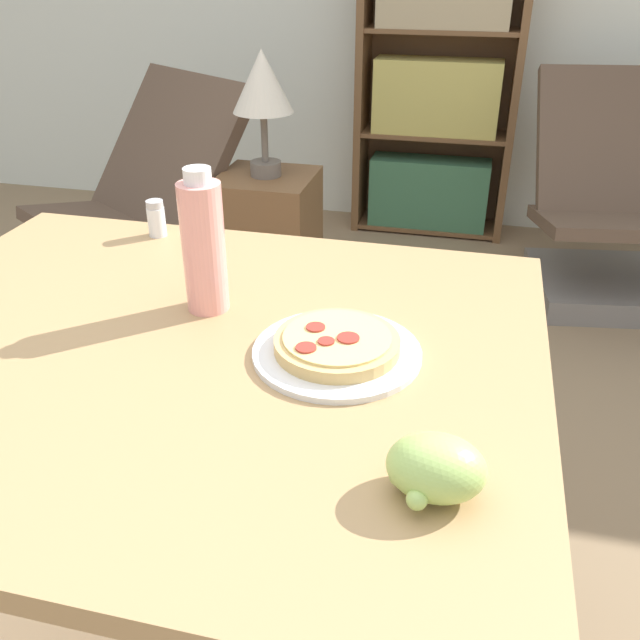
{
  "coord_description": "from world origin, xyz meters",
  "views": [
    {
      "loc": [
        0.41,
        -0.94,
        1.32
      ],
      "look_at": [
        0.2,
        -0.1,
        0.84
      ],
      "focal_mm": 38.0,
      "sensor_mm": 36.0,
      "label": 1
    }
  ],
  "objects_px": {
    "salt_shaker": "(156,219)",
    "side_table": "(269,252)",
    "bookshelf": "(437,92)",
    "grape_bunch": "(435,468)",
    "drink_bottle": "(204,246)",
    "table_lamp": "(263,87)",
    "pizza_on_plate": "(337,347)",
    "lounge_chair_far": "(618,230)",
    "lounge_chair_near": "(143,238)"
  },
  "relations": [
    {
      "from": "salt_shaker",
      "to": "bookshelf",
      "type": "xyz_separation_m",
      "value": [
        0.41,
        2.18,
        -0.12
      ]
    },
    {
      "from": "salt_shaker",
      "to": "side_table",
      "type": "relative_size",
      "value": 0.13
    },
    {
      "from": "salt_shaker",
      "to": "side_table",
      "type": "xyz_separation_m",
      "value": [
        -0.09,
        1.03,
        -0.52
      ]
    },
    {
      "from": "salt_shaker",
      "to": "bookshelf",
      "type": "distance_m",
      "value": 2.22
    },
    {
      "from": "grape_bunch",
      "to": "salt_shaker",
      "type": "relative_size",
      "value": 1.46
    },
    {
      "from": "drink_bottle",
      "to": "lounge_chair_far",
      "type": "relative_size",
      "value": 0.28
    },
    {
      "from": "drink_bottle",
      "to": "lounge_chair_near",
      "type": "height_order",
      "value": "drink_bottle"
    },
    {
      "from": "bookshelf",
      "to": "table_lamp",
      "type": "height_order",
      "value": "bookshelf"
    },
    {
      "from": "pizza_on_plate",
      "to": "drink_bottle",
      "type": "distance_m",
      "value": 0.28
    },
    {
      "from": "grape_bunch",
      "to": "table_lamp",
      "type": "distance_m",
      "value": 1.82
    },
    {
      "from": "pizza_on_plate",
      "to": "table_lamp",
      "type": "relative_size",
      "value": 0.6
    },
    {
      "from": "side_table",
      "to": "table_lamp",
      "type": "bearing_deg",
      "value": -90.0
    },
    {
      "from": "lounge_chair_near",
      "to": "table_lamp",
      "type": "bearing_deg",
      "value": 28.62
    },
    {
      "from": "grape_bunch",
      "to": "lounge_chair_far",
      "type": "bearing_deg",
      "value": 75.2
    },
    {
      "from": "grape_bunch",
      "to": "drink_bottle",
      "type": "distance_m",
      "value": 0.55
    },
    {
      "from": "grape_bunch",
      "to": "side_table",
      "type": "relative_size",
      "value": 0.19
    },
    {
      "from": "pizza_on_plate",
      "to": "salt_shaker",
      "type": "relative_size",
      "value": 3.32
    },
    {
      "from": "lounge_chair_far",
      "to": "grape_bunch",
      "type": "bearing_deg",
      "value": -113.47
    },
    {
      "from": "grape_bunch",
      "to": "salt_shaker",
      "type": "height_order",
      "value": "salt_shaker"
    },
    {
      "from": "lounge_chair_far",
      "to": "bookshelf",
      "type": "xyz_separation_m",
      "value": [
        -0.83,
        0.57,
        0.41
      ]
    },
    {
      "from": "lounge_chair_far",
      "to": "table_lamp",
      "type": "xyz_separation_m",
      "value": [
        -1.33,
        -0.58,
        0.61
      ]
    },
    {
      "from": "pizza_on_plate",
      "to": "grape_bunch",
      "type": "relative_size",
      "value": 2.27
    },
    {
      "from": "table_lamp",
      "to": "lounge_chair_far",
      "type": "bearing_deg",
      "value": 23.55
    },
    {
      "from": "grape_bunch",
      "to": "drink_bottle",
      "type": "xyz_separation_m",
      "value": [
        -0.41,
        0.36,
        0.08
      ]
    },
    {
      "from": "pizza_on_plate",
      "to": "table_lamp",
      "type": "height_order",
      "value": "table_lamp"
    },
    {
      "from": "lounge_chair_far",
      "to": "side_table",
      "type": "height_order",
      "value": "lounge_chair_far"
    },
    {
      "from": "pizza_on_plate",
      "to": "lounge_chair_far",
      "type": "height_order",
      "value": "lounge_chair_far"
    },
    {
      "from": "grape_bunch",
      "to": "side_table",
      "type": "bearing_deg",
      "value": 113.76
    },
    {
      "from": "lounge_chair_near",
      "to": "pizza_on_plate",
      "type": "bearing_deg",
      "value": -20.0
    },
    {
      "from": "pizza_on_plate",
      "to": "lounge_chair_far",
      "type": "bearing_deg",
      "value": 69.01
    },
    {
      "from": "salt_shaker",
      "to": "side_table",
      "type": "distance_m",
      "value": 1.15
    },
    {
      "from": "drink_bottle",
      "to": "lounge_chair_far",
      "type": "xyz_separation_m",
      "value": [
        1.01,
        1.88,
        -0.6
      ]
    },
    {
      "from": "lounge_chair_near",
      "to": "side_table",
      "type": "relative_size",
      "value": 1.7
    },
    {
      "from": "lounge_chair_far",
      "to": "drink_bottle",
      "type": "bearing_deg",
      "value": -126.79
    },
    {
      "from": "grape_bunch",
      "to": "lounge_chair_near",
      "type": "distance_m",
      "value": 2.19
    },
    {
      "from": "side_table",
      "to": "table_lamp",
      "type": "distance_m",
      "value": 0.6
    },
    {
      "from": "grape_bunch",
      "to": "side_table",
      "type": "distance_m",
      "value": 1.89
    },
    {
      "from": "drink_bottle",
      "to": "side_table",
      "type": "relative_size",
      "value": 0.41
    },
    {
      "from": "drink_bottle",
      "to": "salt_shaker",
      "type": "relative_size",
      "value": 3.15
    },
    {
      "from": "pizza_on_plate",
      "to": "lounge_chair_near",
      "type": "xyz_separation_m",
      "value": [
        -1.11,
        1.44,
        -0.5
      ]
    },
    {
      "from": "table_lamp",
      "to": "pizza_on_plate",
      "type": "bearing_deg",
      "value": -68.09
    },
    {
      "from": "lounge_chair_far",
      "to": "side_table",
      "type": "bearing_deg",
      "value": -165.12
    },
    {
      "from": "bookshelf",
      "to": "salt_shaker",
      "type": "bearing_deg",
      "value": -100.63
    },
    {
      "from": "grape_bunch",
      "to": "pizza_on_plate",
      "type": "bearing_deg",
      "value": 122.85
    },
    {
      "from": "bookshelf",
      "to": "grape_bunch",
      "type": "bearing_deg",
      "value": -85.26
    },
    {
      "from": "lounge_chair_far",
      "to": "bookshelf",
      "type": "bearing_deg",
      "value": 136.62
    },
    {
      "from": "salt_shaker",
      "to": "pizza_on_plate",
      "type": "bearing_deg",
      "value": -38.71
    },
    {
      "from": "bookshelf",
      "to": "table_lamp",
      "type": "xyz_separation_m",
      "value": [
        -0.5,
        -1.15,
        0.2
      ]
    },
    {
      "from": "lounge_chair_near",
      "to": "side_table",
      "type": "xyz_separation_m",
      "value": [
        0.54,
        -0.04,
        0.01
      ]
    },
    {
      "from": "drink_bottle",
      "to": "salt_shaker",
      "type": "xyz_separation_m",
      "value": [
        -0.23,
        0.28,
        -0.08
      ]
    }
  ]
}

